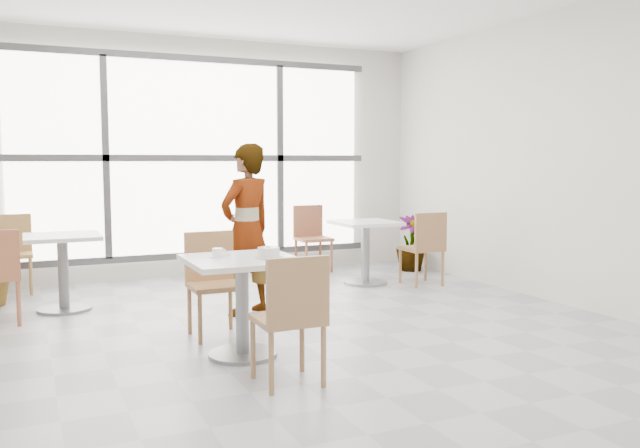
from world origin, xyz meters
name	(u,v)px	position (x,y,z in m)	size (l,w,h in m)	color
floor	(305,345)	(0.00, 0.00, 0.00)	(7.00, 7.00, 0.00)	#9E9EA5
wall_back	(196,158)	(0.00, 3.50, 1.50)	(6.00, 6.00, 0.00)	silver
wall_right	(590,158)	(3.00, 0.00, 1.50)	(7.00, 7.00, 0.00)	silver
window	(197,158)	(0.00, 3.44, 1.50)	(4.60, 0.07, 2.52)	white
main_table	(242,288)	(-0.55, -0.09, 0.52)	(0.80, 0.80, 0.75)	silver
chair_near	(292,311)	(-0.46, -0.87, 0.50)	(0.42, 0.42, 0.87)	#A17750
chair_far	(213,276)	(-0.58, 0.61, 0.50)	(0.42, 0.42, 0.87)	#9F6F44
oatmeal_bowl	(269,252)	(-0.37, -0.20, 0.79)	(0.21, 0.21, 0.10)	silver
coffee_cup	(218,253)	(-0.70, 0.01, 0.78)	(0.16, 0.13, 0.07)	white
person	(247,230)	(-0.08, 1.21, 0.82)	(0.59, 0.39, 1.63)	black
bg_table_left	(63,261)	(-1.68, 2.09, 0.49)	(0.70, 0.70, 0.75)	silver
bg_table_right	(365,243)	(1.70, 2.13, 0.49)	(0.70, 0.70, 0.75)	white
bg_chair_left_far	(12,248)	(-2.15, 3.28, 0.50)	(0.42, 0.42, 0.87)	#A47843
bg_chair_right_near	(425,244)	(2.27, 1.72, 0.50)	(0.42, 0.42, 0.87)	#936742
bg_chair_right_far	(311,233)	(1.49, 3.28, 0.50)	(0.42, 0.42, 0.87)	#91543A
plant_right	(411,243)	(2.70, 2.71, 0.37)	(0.41, 0.41, 0.73)	#437644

